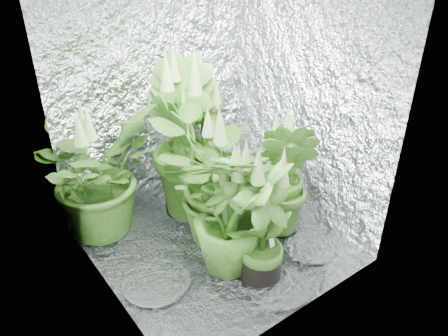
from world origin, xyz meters
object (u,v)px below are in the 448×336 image
plant_e (221,182)px  plant_f (263,225)px  plant_b (203,142)px  plant_c (182,142)px  plant_a (96,174)px  plant_g (282,176)px  plant_d (229,215)px  circulation_fan (259,187)px

plant_e → plant_f: bearing=-94.1°
plant_b → plant_e: plant_b is taller
plant_c → plant_e: 0.49m
plant_a → plant_g: 1.32m
plant_a → plant_g: size_ratio=1.14×
plant_a → plant_d: size_ratio=1.21×
plant_d → circulation_fan: bearing=35.7°
plant_a → plant_c: size_ratio=0.86×
plant_b → plant_e: bearing=-113.4°
plant_b → plant_c: 0.30m
plant_b → plant_g: 0.76m
plant_d → plant_f: plant_f is taller
plant_c → plant_d: plant_c is taller
plant_d → plant_g: bearing=11.6°
plant_d → plant_e: 0.31m
plant_a → plant_d: bearing=-59.8°
plant_f → plant_g: plant_g is taller
plant_b → circulation_fan: size_ratio=3.20×
plant_a → plant_b: 0.89m
plant_c → plant_f: (-0.03, -0.97, -0.17)m
plant_b → plant_f: bearing=-105.0°
plant_b → plant_c: bearing=-158.6°
plant_a → plant_b: (0.89, -0.03, -0.00)m
plant_a → plant_f: size_ratio=1.18×
plant_b → plant_g: plant_b is taller
plant_e → circulation_fan: (0.55, 0.21, -0.35)m
plant_b → plant_g: size_ratio=1.09×
plant_a → plant_f: (0.61, -1.10, -0.06)m
plant_c → plant_b: bearing=21.4°
plant_c → plant_g: size_ratio=1.32×
plant_d → plant_g: 0.58m
plant_g → plant_b: bearing=104.3°
plant_c → plant_f: 0.98m
plant_a → plant_d: (0.51, -0.88, -0.07)m
plant_d → circulation_fan: (0.68, 0.48, -0.28)m
plant_a → circulation_fan: bearing=-18.6°
plant_c → circulation_fan: size_ratio=3.85×
plant_b → plant_f: (-0.29, -1.07, -0.06)m
plant_d → plant_f: (0.09, -0.22, 0.01)m
plant_c → plant_a: bearing=168.0°
plant_b → plant_g: (0.19, -0.73, -0.04)m
plant_c → circulation_fan: 0.77m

